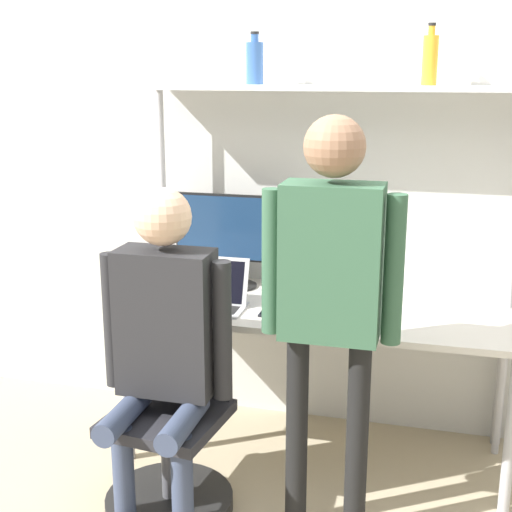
% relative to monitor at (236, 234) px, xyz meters
% --- Properties ---
extents(ground_plane, '(12.00, 12.00, 0.00)m').
position_rel_monitor_xyz_m(ground_plane, '(0.48, -0.59, -1.05)').
color(ground_plane, tan).
extents(wall_back, '(8.00, 0.06, 2.70)m').
position_rel_monitor_xyz_m(wall_back, '(0.48, 0.19, 0.30)').
color(wall_back, silver).
rests_on(wall_back, ground_plane).
extents(desk, '(1.88, 0.74, 0.77)m').
position_rel_monitor_xyz_m(desk, '(0.48, -0.20, -0.36)').
color(desk, beige).
rests_on(desk, ground_plane).
extents(shelf_unit, '(1.79, 0.31, 1.80)m').
position_rel_monitor_xyz_m(shelf_unit, '(0.48, 0.00, 0.51)').
color(shelf_unit, silver).
rests_on(shelf_unit, ground_plane).
extents(monitor, '(0.66, 0.22, 0.49)m').
position_rel_monitor_xyz_m(monitor, '(0.00, 0.00, 0.00)').
color(monitor, black).
rests_on(monitor, desk).
extents(laptop, '(0.33, 0.24, 0.23)m').
position_rel_monitor_xyz_m(laptop, '(-0.02, -0.34, -0.22)').
color(laptop, '#BCBCC1').
rests_on(laptop, desk).
extents(cell_phone, '(0.07, 0.15, 0.01)m').
position_rel_monitor_xyz_m(cell_phone, '(0.26, -0.36, -0.28)').
color(cell_phone, black).
rests_on(cell_phone, desk).
extents(office_chair, '(0.56, 0.56, 0.91)m').
position_rel_monitor_xyz_m(office_chair, '(-0.06, -0.81, -0.78)').
color(office_chair, black).
rests_on(office_chair, ground_plane).
extents(person_seated, '(0.57, 0.48, 1.42)m').
position_rel_monitor_xyz_m(person_seated, '(-0.06, -0.86, -0.21)').
color(person_seated, '#38425B').
rests_on(person_seated, ground_plane).
extents(person_standing, '(0.55, 0.23, 1.71)m').
position_rel_monitor_xyz_m(person_standing, '(0.62, -0.82, 0.05)').
color(person_standing, black).
rests_on(person_standing, ground_plane).
extents(bottle_blue, '(0.08, 0.08, 0.25)m').
position_rel_monitor_xyz_m(bottle_blue, '(0.10, 0.00, 0.85)').
color(bottle_blue, '#335999').
rests_on(bottle_blue, shelf_unit).
extents(bottle_amber, '(0.07, 0.07, 0.27)m').
position_rel_monitor_xyz_m(bottle_amber, '(0.92, 0.00, 0.86)').
color(bottle_amber, gold).
rests_on(bottle_amber, shelf_unit).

